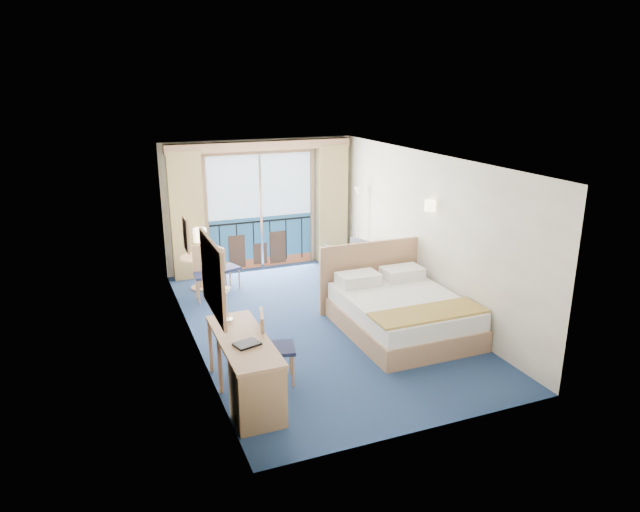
{
  "coord_description": "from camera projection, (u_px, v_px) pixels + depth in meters",
  "views": [
    {
      "loc": [
        -3.2,
        -8.05,
        3.83
      ],
      "look_at": [
        0.12,
        0.2,
        1.09
      ],
      "focal_mm": 32.0,
      "sensor_mm": 36.0,
      "label": 1
    }
  ],
  "objects": [
    {
      "name": "floor",
      "position": [
        318.0,
        323.0,
        9.4
      ],
      "size": [
        6.5,
        6.5,
        0.0
      ],
      "primitive_type": "plane",
      "color": "navy",
      "rests_on": "ground"
    },
    {
      "name": "room_walls",
      "position": [
        318.0,
        218.0,
        8.88
      ],
      "size": [
        4.04,
        6.54,
        2.72
      ],
      "color": "beige",
      "rests_on": "ground"
    },
    {
      "name": "balcony_door",
      "position": [
        261.0,
        215.0,
        11.92
      ],
      "size": [
        2.36,
        0.03,
        2.52
      ],
      "color": "navy",
      "rests_on": "room_walls"
    },
    {
      "name": "curtain_left",
      "position": [
        187.0,
        216.0,
        11.2
      ],
      "size": [
        0.65,
        0.22,
        2.55
      ],
      "primitive_type": "cube",
      "color": "tan",
      "rests_on": "room_walls"
    },
    {
      "name": "curtain_right",
      "position": [
        332.0,
        204.0,
        12.3
      ],
      "size": [
        0.65,
        0.22,
        2.55
      ],
      "primitive_type": "cube",
      "color": "tan",
      "rests_on": "room_walls"
    },
    {
      "name": "pelmet",
      "position": [
        261.0,
        146.0,
        11.39
      ],
      "size": [
        3.8,
        0.25,
        0.18
      ],
      "primitive_type": "cube",
      "color": "tan",
      "rests_on": "room_walls"
    },
    {
      "name": "mirror",
      "position": [
        213.0,
        277.0,
        6.92
      ],
      "size": [
        0.05,
        1.25,
        0.95
      ],
      "color": "tan",
      "rests_on": "room_walls"
    },
    {
      "name": "wall_print",
      "position": [
        186.0,
        234.0,
        8.63
      ],
      "size": [
        0.04,
        0.42,
        0.52
      ],
      "color": "tan",
      "rests_on": "room_walls"
    },
    {
      "name": "sconce_left",
      "position": [
        200.0,
        235.0,
        7.64
      ],
      "size": [
        0.18,
        0.18,
        0.18
      ],
      "primitive_type": "cylinder",
      "color": "#FFE2B2",
      "rests_on": "room_walls"
    },
    {
      "name": "sconce_right",
      "position": [
        430.0,
        206.0,
        9.42
      ],
      "size": [
        0.18,
        0.18,
        0.18
      ],
      "primitive_type": "cylinder",
      "color": "#FFE2B2",
      "rests_on": "room_walls"
    },
    {
      "name": "bed",
      "position": [
        400.0,
        311.0,
        9.03
      ],
      "size": [
        1.91,
        2.27,
        1.2
      ],
      "color": "tan",
      "rests_on": "ground"
    },
    {
      "name": "nightstand",
      "position": [
        389.0,
        278.0,
        10.7
      ],
      "size": [
        0.42,
        0.4,
        0.55
      ],
      "primitive_type": "cube",
      "color": "#A38456",
      "rests_on": "ground"
    },
    {
      "name": "phone",
      "position": [
        389.0,
        262.0,
        10.58
      ],
      "size": [
        0.19,
        0.15,
        0.08
      ],
      "primitive_type": "cube",
      "rotation": [
        0.0,
        0.0,
        0.0
      ],
      "color": "silver",
      "rests_on": "nightstand"
    },
    {
      "name": "armchair",
      "position": [
        353.0,
        262.0,
        11.23
      ],
      "size": [
        1.12,
        1.14,
        0.79
      ],
      "primitive_type": "imported",
      "rotation": [
        0.0,
        0.0,
        3.55
      ],
      "color": "#495059",
      "rests_on": "ground"
    },
    {
      "name": "floor_lamp",
      "position": [
        359.0,
        208.0,
        11.67
      ],
      "size": [
        0.24,
        0.24,
        1.75
      ],
      "color": "silver",
      "rests_on": "ground"
    },
    {
      "name": "desk",
      "position": [
        254.0,
        382.0,
        6.68
      ],
      "size": [
        0.59,
        1.72,
        0.81
      ],
      "color": "tan",
      "rests_on": "ground"
    },
    {
      "name": "desk_chair",
      "position": [
        271.0,
        343.0,
        7.41
      ],
      "size": [
        0.53,
        0.52,
        1.0
      ],
      "rotation": [
        0.0,
        0.0,
        1.33
      ],
      "color": "#1D2345",
      "rests_on": "ground"
    },
    {
      "name": "folder",
      "position": [
        247.0,
        344.0,
        6.8
      ],
      "size": [
        0.34,
        0.29,
        0.03
      ],
      "primitive_type": "cube",
      "rotation": [
        0.0,
        0.0,
        0.28
      ],
      "color": "black",
      "rests_on": "desk"
    },
    {
      "name": "desk_lamp",
      "position": [
        227.0,
        297.0,
        7.36
      ],
      "size": [
        0.12,
        0.12,
        0.46
      ],
      "color": "silver",
      "rests_on": "desk"
    },
    {
      "name": "round_table",
      "position": [
        200.0,
        264.0,
        10.84
      ],
      "size": [
        0.71,
        0.71,
        0.64
      ],
      "color": "tan",
      "rests_on": "ground"
    },
    {
      "name": "table_chair_a",
      "position": [
        224.0,
        265.0,
        10.76
      ],
      "size": [
        0.5,
        0.49,
        0.88
      ],
      "rotation": [
        0.0,
        0.0,
        1.94
      ],
      "color": "#1D2345",
      "rests_on": "ground"
    },
    {
      "name": "table_chair_b",
      "position": [
        205.0,
        269.0,
        10.31
      ],
      "size": [
        0.45,
        0.46,
        0.99
      ],
      "rotation": [
        0.0,
        0.0,
        -0.06
      ],
      "color": "#1D2345",
      "rests_on": "ground"
    }
  ]
}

